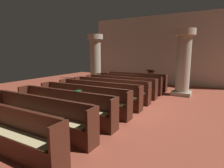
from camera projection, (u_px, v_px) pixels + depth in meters
ground_plane at (122, 105)px, 7.29m from camera, size 19.20×19.20×0.00m
back_wall at (162, 50)px, 12.15m from camera, size 10.00×0.16×4.50m
pew_row_0 at (135, 80)px, 10.63m from camera, size 3.66×0.46×0.92m
pew_row_1 at (128, 83)px, 9.80m from camera, size 3.66×0.46×0.92m
pew_row_2 at (120, 86)px, 8.96m from camera, size 3.66×0.47×0.92m
pew_row_3 at (110, 89)px, 8.13m from camera, size 3.66×0.46×0.92m
pew_row_4 at (98, 93)px, 7.30m from camera, size 3.66×0.46×0.92m
pew_row_5 at (83, 98)px, 6.46m from camera, size 3.66×0.47×0.92m
pew_row_6 at (63, 105)px, 5.63m from camera, size 3.66×0.46×0.92m
pew_row_7 at (37, 114)px, 4.80m from camera, size 3.66×0.46×0.92m
pillar_aisle_side at (183, 61)px, 8.85m from camera, size 0.96×0.96×3.19m
pillar_far_side at (95, 59)px, 11.53m from camera, size 0.96×0.96×3.19m
lectern at (151, 80)px, 11.16m from camera, size 0.48×0.45×1.08m
hymn_book at (78, 91)px, 5.50m from camera, size 0.13×0.22×0.03m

